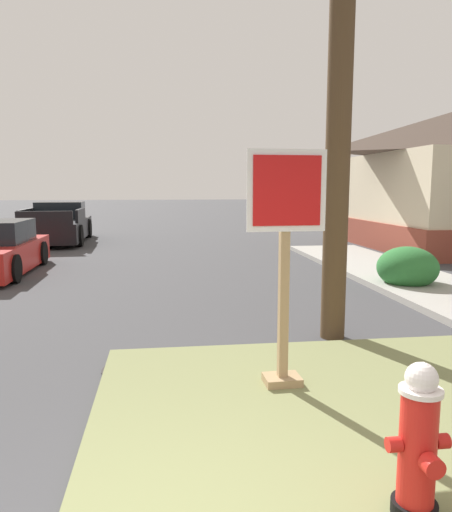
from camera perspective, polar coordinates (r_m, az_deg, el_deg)
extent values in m
cube|color=olive|center=(4.46, 16.87, -18.92)|extent=(4.72, 4.47, 0.08)
cylinder|color=black|center=(3.50, 21.09, -25.70)|extent=(0.27, 0.27, 0.08)
cylinder|color=red|center=(3.31, 21.44, -20.15)|extent=(0.22, 0.22, 0.69)
cylinder|color=silver|center=(3.16, 21.79, -14.39)|extent=(0.25, 0.25, 0.03)
sphere|color=silver|center=(3.13, 21.86, -13.12)|extent=(0.19, 0.19, 0.19)
cube|color=silver|center=(3.11, 21.93, -11.91)|extent=(0.04, 0.04, 0.04)
cylinder|color=red|center=(3.23, 19.00, -20.08)|extent=(0.08, 0.09, 0.09)
cylinder|color=red|center=(3.36, 23.85, -19.15)|extent=(0.08, 0.09, 0.09)
cylinder|color=red|center=(3.20, 22.91, -21.62)|extent=(0.12, 0.09, 0.12)
cube|color=#A3845B|center=(4.79, 6.77, -2.05)|extent=(0.09, 0.09, 2.25)
cube|color=#A3845B|center=(5.09, 6.57, -14.15)|extent=(0.37, 0.29, 0.08)
cube|color=white|center=(4.67, 7.11, 7.57)|extent=(0.77, 0.04, 0.77)
cube|color=red|center=(4.65, 7.16, 7.57)|extent=(0.66, 0.03, 0.66)
cylinder|color=black|center=(5.73, -10.77, -12.85)|extent=(0.70, 0.70, 0.02)
cylinder|color=black|center=(11.37, -23.58, -1.38)|extent=(0.22, 0.62, 0.62)
cylinder|color=black|center=(13.79, -20.75, 0.31)|extent=(0.22, 0.62, 0.62)
sphere|color=red|center=(14.55, -21.26, 1.30)|extent=(0.12, 0.12, 0.12)
cube|color=black|center=(19.26, -19.01, 3.01)|extent=(2.18, 5.27, 0.68)
cube|color=black|center=(19.94, -18.77, 5.02)|extent=(1.77, 1.42, 0.68)
cube|color=black|center=(18.50, -22.36, 4.40)|extent=(0.20, 2.18, 0.44)
cube|color=black|center=(18.20, -16.64, 4.61)|extent=(0.20, 2.18, 0.44)
cube|color=black|center=(16.72, -20.43, 4.17)|extent=(1.76, 0.18, 0.44)
cylinder|color=black|center=(20.95, -20.82, 2.97)|extent=(0.29, 0.77, 0.76)
cylinder|color=black|center=(20.69, -15.82, 3.13)|extent=(0.29, 0.77, 0.76)
cylinder|color=black|center=(17.92, -22.64, 2.10)|extent=(0.29, 0.77, 0.76)
cylinder|color=black|center=(17.61, -16.82, 2.28)|extent=(0.29, 0.77, 0.76)
ellipsoid|color=#2B6D31|center=(10.52, 20.42, -1.28)|extent=(1.21, 1.21, 0.85)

